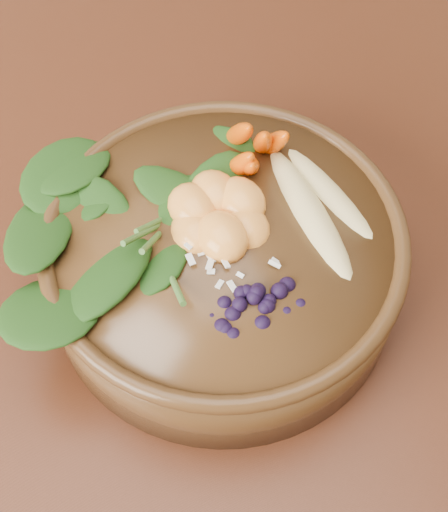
{
  "coord_description": "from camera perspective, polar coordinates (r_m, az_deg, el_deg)",
  "views": [
    {
      "loc": [
        -0.05,
        -0.39,
        1.32
      ],
      "look_at": [
        0.12,
        -0.09,
        0.8
      ],
      "focal_mm": 50.0,
      "sensor_mm": 36.0,
      "label": 1
    }
  ],
  "objects": [
    {
      "name": "kale_heap",
      "position": [
        0.61,
        -6.44,
        6.3
      ],
      "size": [
        0.23,
        0.21,
        0.05
      ],
      "primitive_type": null,
      "rotation": [
        0.0,
        0.0,
        -0.13
      ],
      "color": "#234B17",
      "rests_on": "stoneware_bowl"
    },
    {
      "name": "coconut_flakes",
      "position": [
        0.58,
        0.94,
        0.36
      ],
      "size": [
        0.11,
        0.09,
        0.01
      ],
      "primitive_type": null,
      "rotation": [
        0.0,
        0.0,
        -0.13
      ],
      "color": "white",
      "rests_on": "stoneware_bowl"
    },
    {
      "name": "mandarin_cluster",
      "position": [
        0.6,
        -0.46,
        4.11
      ],
      "size": [
        0.1,
        0.11,
        0.03
      ],
      "primitive_type": null,
      "rotation": [
        0.0,
        0.0,
        -0.13
      ],
      "color": "#FD9839",
      "rests_on": "stoneware_bowl"
    },
    {
      "name": "banana_halves",
      "position": [
        0.61,
        7.77,
        5.19
      ],
      "size": [
        0.07,
        0.17,
        0.03
      ],
      "rotation": [
        0.0,
        0.0,
        -0.13
      ],
      "color": "#E0CC84",
      "rests_on": "stoneware_bowl"
    },
    {
      "name": "dining_table",
      "position": [
        0.77,
        -10.65,
        -4.54
      ],
      "size": [
        1.6,
        0.9,
        0.75
      ],
      "color": "#331C0C",
      "rests_on": "ground"
    },
    {
      "name": "ground",
      "position": [
        1.38,
        -6.22,
        -17.77
      ],
      "size": [
        4.0,
        4.0,
        0.0
      ],
      "primitive_type": "plane",
      "color": "#381E0F",
      "rests_on": "ground"
    },
    {
      "name": "carrot_cluster",
      "position": [
        0.63,
        2.14,
        11.3
      ],
      "size": [
        0.07,
        0.07,
        0.09
      ],
      "primitive_type": null,
      "rotation": [
        0.0,
        0.0,
        -0.13
      ],
      "color": "#EC5100",
      "rests_on": "stoneware_bowl"
    },
    {
      "name": "blueberry_pile",
      "position": [
        0.55,
        2.68,
        -2.12
      ],
      "size": [
        0.16,
        0.13,
        0.04
      ],
      "primitive_type": null,
      "rotation": [
        0.0,
        0.0,
        -0.13
      ],
      "color": "black",
      "rests_on": "stoneware_bowl"
    },
    {
      "name": "stoneware_bowl",
      "position": [
        0.63,
        -0.0,
        -0.5
      ],
      "size": [
        0.35,
        0.35,
        0.08
      ],
      "primitive_type": "cylinder",
      "rotation": [
        0.0,
        0.0,
        -0.13
      ],
      "color": "#4A2D13",
      "rests_on": "dining_table"
    }
  ]
}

